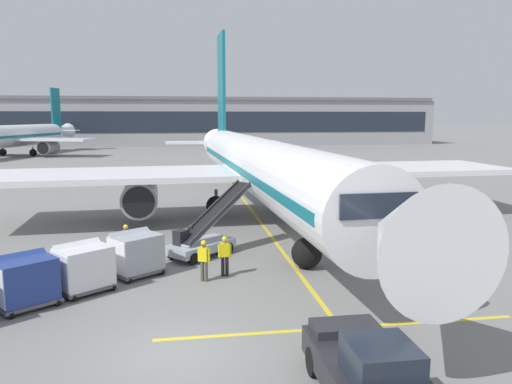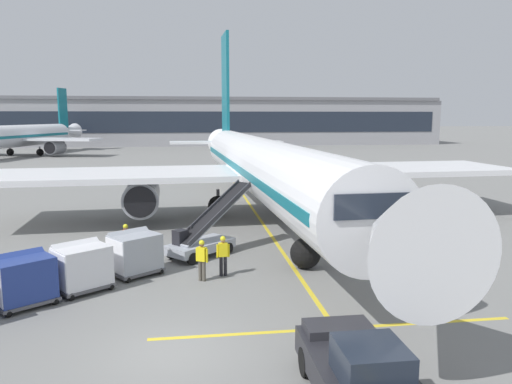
{
  "view_description": "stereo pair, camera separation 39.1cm",
  "coord_description": "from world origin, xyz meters",
  "px_view_note": "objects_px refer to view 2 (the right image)",
  "views": [
    {
      "loc": [
        0.29,
        -13.41,
        6.78
      ],
      "look_at": [
        4.04,
        11.22,
        2.9
      ],
      "focal_mm": 34.29,
      "sensor_mm": 36.0,
      "label": 1
    },
    {
      "loc": [
        0.67,
        -13.46,
        6.78
      ],
      "look_at": [
        4.04,
        11.22,
        2.9
      ],
      "focal_mm": 34.29,
      "sensor_mm": 36.0,
      "label": 2
    }
  ],
  "objects_px": {
    "baggage_cart_third": "(23,279)",
    "pushback_tug": "(359,372)",
    "parked_airplane": "(259,165)",
    "safety_cone_engine_keepout": "(192,229)",
    "baggage_cart_second": "(82,266)",
    "distant_airplane": "(22,136)",
    "belt_loader": "(203,237)",
    "ground_crew_by_loader": "(223,253)",
    "baggage_cart_lead": "(134,252)",
    "ground_crew_by_carts": "(202,258)",
    "ground_crew_marshaller": "(126,239)"
  },
  "relations": [
    {
      "from": "belt_loader",
      "to": "baggage_cart_lead",
      "type": "bearing_deg",
      "value": -138.86
    },
    {
      "from": "baggage_cart_third",
      "to": "safety_cone_engine_keepout",
      "type": "bearing_deg",
      "value": 58.83
    },
    {
      "from": "baggage_cart_third",
      "to": "ground_crew_marshaller",
      "type": "relative_size",
      "value": 1.53
    },
    {
      "from": "safety_cone_engine_keepout",
      "to": "parked_airplane",
      "type": "bearing_deg",
      "value": 43.5
    },
    {
      "from": "baggage_cart_second",
      "to": "pushback_tug",
      "type": "xyz_separation_m",
      "value": [
        8.14,
        -8.86,
        -0.17
      ]
    },
    {
      "from": "ground_crew_marshaller",
      "to": "safety_cone_engine_keepout",
      "type": "distance_m",
      "value": 5.68
    },
    {
      "from": "parked_airplane",
      "to": "safety_cone_engine_keepout",
      "type": "xyz_separation_m",
      "value": [
        -4.53,
        -4.29,
        -3.23
      ]
    },
    {
      "from": "ground_crew_by_carts",
      "to": "distant_airplane",
      "type": "height_order",
      "value": "distant_airplane"
    },
    {
      "from": "belt_loader",
      "to": "safety_cone_engine_keepout",
      "type": "bearing_deg",
      "value": 97.2
    },
    {
      "from": "parked_airplane",
      "to": "baggage_cart_third",
      "type": "relative_size",
      "value": 16.73
    },
    {
      "from": "belt_loader",
      "to": "safety_cone_engine_keepout",
      "type": "distance_m",
      "value": 4.45
    },
    {
      "from": "ground_crew_by_carts",
      "to": "safety_cone_engine_keepout",
      "type": "xyz_separation_m",
      "value": [
        -0.39,
        8.22,
        -0.7
      ]
    },
    {
      "from": "parked_airplane",
      "to": "safety_cone_engine_keepout",
      "type": "height_order",
      "value": "parked_airplane"
    },
    {
      "from": "ground_crew_by_loader",
      "to": "distant_airplane",
      "type": "height_order",
      "value": "distant_airplane"
    },
    {
      "from": "baggage_cart_lead",
      "to": "baggage_cart_second",
      "type": "relative_size",
      "value": 1.0
    },
    {
      "from": "baggage_cart_second",
      "to": "distant_airplane",
      "type": "height_order",
      "value": "distant_airplane"
    },
    {
      "from": "ground_crew_by_carts",
      "to": "ground_crew_marshaller",
      "type": "distance_m",
      "value": 4.95
    },
    {
      "from": "parked_airplane",
      "to": "ground_crew_marshaller",
      "type": "relative_size",
      "value": 25.54
    },
    {
      "from": "belt_loader",
      "to": "baggage_cart_third",
      "type": "height_order",
      "value": "belt_loader"
    },
    {
      "from": "baggage_cart_lead",
      "to": "ground_crew_by_carts",
      "type": "height_order",
      "value": "baggage_cart_lead"
    },
    {
      "from": "belt_loader",
      "to": "baggage_cart_lead",
      "type": "relative_size",
      "value": 1.74
    },
    {
      "from": "ground_crew_marshaller",
      "to": "safety_cone_engine_keepout",
      "type": "xyz_separation_m",
      "value": [
        3.1,
        4.71,
        -0.7
      ]
    },
    {
      "from": "belt_loader",
      "to": "safety_cone_engine_keepout",
      "type": "height_order",
      "value": "belt_loader"
    },
    {
      "from": "parked_airplane",
      "to": "baggage_cart_third",
      "type": "height_order",
      "value": "parked_airplane"
    },
    {
      "from": "parked_airplane",
      "to": "belt_loader",
      "type": "relative_size",
      "value": 9.61
    },
    {
      "from": "ground_crew_by_loader",
      "to": "safety_cone_engine_keepout",
      "type": "distance_m",
      "value": 7.81
    },
    {
      "from": "parked_airplane",
      "to": "baggage_cart_lead",
      "type": "bearing_deg",
      "value": -121.74
    },
    {
      "from": "belt_loader",
      "to": "pushback_tug",
      "type": "xyz_separation_m",
      "value": [
        3.28,
        -13.2,
        -0.1
      ]
    },
    {
      "from": "baggage_cart_second",
      "to": "ground_crew_by_loader",
      "type": "xyz_separation_m",
      "value": [
        5.6,
        1.04,
        -0.0
      ]
    },
    {
      "from": "safety_cone_engine_keepout",
      "to": "distant_airplane",
      "type": "distance_m",
      "value": 67.09
    },
    {
      "from": "belt_loader",
      "to": "ground_crew_by_carts",
      "type": "relative_size",
      "value": 2.66
    },
    {
      "from": "ground_crew_marshaller",
      "to": "pushback_tug",
      "type": "bearing_deg",
      "value": -61.66
    },
    {
      "from": "baggage_cart_lead",
      "to": "ground_crew_by_carts",
      "type": "relative_size",
      "value": 1.53
    },
    {
      "from": "safety_cone_engine_keepout",
      "to": "belt_loader",
      "type": "bearing_deg",
      "value": -82.8
    },
    {
      "from": "baggage_cart_lead",
      "to": "ground_crew_marshaller",
      "type": "bearing_deg",
      "value": 105.46
    },
    {
      "from": "distant_airplane",
      "to": "baggage_cart_lead",
      "type": "bearing_deg",
      "value": -69.01
    },
    {
      "from": "belt_loader",
      "to": "baggage_cart_third",
      "type": "distance_m",
      "value": 8.7
    },
    {
      "from": "belt_loader",
      "to": "baggage_cart_third",
      "type": "relative_size",
      "value": 1.74
    },
    {
      "from": "baggage_cart_lead",
      "to": "pushback_tug",
      "type": "bearing_deg",
      "value": -59.19
    },
    {
      "from": "ground_crew_by_loader",
      "to": "baggage_cart_second",
      "type": "bearing_deg",
      "value": -169.44
    },
    {
      "from": "baggage_cart_lead",
      "to": "pushback_tug",
      "type": "distance_m",
      "value": 12.3
    },
    {
      "from": "safety_cone_engine_keepout",
      "to": "baggage_cart_third",
      "type": "bearing_deg",
      "value": -121.17
    },
    {
      "from": "pushback_tug",
      "to": "belt_loader",
      "type": "bearing_deg",
      "value": 103.97
    },
    {
      "from": "ground_crew_marshaller",
      "to": "belt_loader",
      "type": "bearing_deg",
      "value": 5.32
    },
    {
      "from": "baggage_cart_second",
      "to": "pushback_tug",
      "type": "distance_m",
      "value": 12.03
    },
    {
      "from": "baggage_cart_second",
      "to": "pushback_tug",
      "type": "bearing_deg",
      "value": -47.43
    },
    {
      "from": "baggage_cart_third",
      "to": "pushback_tug",
      "type": "bearing_deg",
      "value": -37.34
    },
    {
      "from": "belt_loader",
      "to": "pushback_tug",
      "type": "distance_m",
      "value": 13.6
    },
    {
      "from": "baggage_cart_lead",
      "to": "baggage_cart_third",
      "type": "height_order",
      "value": "same"
    },
    {
      "from": "belt_loader",
      "to": "ground_crew_marshaller",
      "type": "distance_m",
      "value": 3.67
    }
  ]
}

